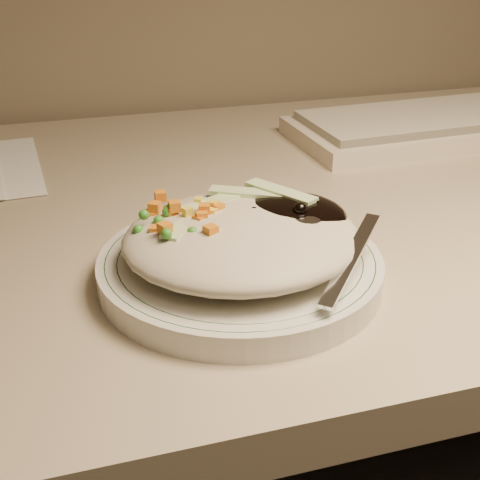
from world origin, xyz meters
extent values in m
cube|color=tan|center=(0.00, 1.38, 0.72)|extent=(1.40, 0.70, 0.04)
cylinder|color=silver|center=(-0.10, 1.21, 0.75)|extent=(0.23, 0.23, 0.02)
torus|color=#144723|center=(-0.10, 1.21, 0.76)|extent=(0.22, 0.22, 0.00)
torus|color=#144723|center=(-0.10, 1.21, 0.76)|extent=(0.20, 0.20, 0.00)
ellipsoid|color=#B1A68F|center=(-0.10, 1.20, 0.78)|extent=(0.19, 0.18, 0.04)
ellipsoid|color=black|center=(-0.05, 1.22, 0.79)|extent=(0.10, 0.09, 0.03)
ellipsoid|color=orange|center=(-0.14, 1.22, 0.78)|extent=(0.08, 0.08, 0.02)
sphere|color=black|center=(-0.08, 1.22, 0.79)|extent=(0.01, 0.01, 0.01)
sphere|color=black|center=(-0.05, 1.22, 0.79)|extent=(0.01, 0.01, 0.01)
sphere|color=black|center=(-0.03, 1.21, 0.80)|extent=(0.01, 0.01, 0.01)
sphere|color=black|center=(-0.04, 1.23, 0.79)|extent=(0.01, 0.01, 0.01)
sphere|color=black|center=(-0.05, 1.20, 0.80)|extent=(0.01, 0.01, 0.01)
sphere|color=black|center=(-0.06, 1.22, 0.79)|extent=(0.01, 0.01, 0.01)
sphere|color=black|center=(-0.05, 1.23, 0.79)|extent=(0.01, 0.01, 0.01)
cube|color=orange|center=(-0.15, 1.23, 0.80)|extent=(0.01, 0.01, 0.01)
cube|color=orange|center=(-0.13, 1.21, 0.79)|extent=(0.01, 0.01, 0.01)
cube|color=orange|center=(-0.16, 1.24, 0.80)|extent=(0.01, 0.01, 0.01)
cube|color=orange|center=(-0.12, 1.22, 0.80)|extent=(0.01, 0.01, 0.01)
cube|color=orange|center=(-0.13, 1.21, 0.80)|extent=(0.01, 0.01, 0.01)
cube|color=orange|center=(-0.16, 1.25, 0.79)|extent=(0.01, 0.01, 0.01)
cube|color=orange|center=(-0.15, 1.23, 0.80)|extent=(0.01, 0.01, 0.01)
cube|color=orange|center=(-0.13, 1.21, 0.80)|extent=(0.01, 0.01, 0.01)
cube|color=orange|center=(-0.11, 1.22, 0.80)|extent=(0.01, 0.01, 0.01)
cube|color=orange|center=(-0.15, 1.25, 0.80)|extent=(0.01, 0.01, 0.01)
cube|color=orange|center=(-0.16, 1.20, 0.80)|extent=(0.01, 0.01, 0.01)
cube|color=orange|center=(-0.13, 1.18, 0.80)|extent=(0.01, 0.01, 0.01)
cube|color=orange|center=(-0.16, 1.21, 0.79)|extent=(0.01, 0.01, 0.01)
cube|color=orange|center=(-0.16, 1.24, 0.79)|extent=(0.01, 0.01, 0.01)
sphere|color=#388C28|center=(-0.13, 1.22, 0.80)|extent=(0.01, 0.01, 0.01)
sphere|color=#388C28|center=(-0.16, 1.19, 0.80)|extent=(0.01, 0.01, 0.01)
sphere|color=#388C28|center=(-0.16, 1.22, 0.80)|extent=(0.01, 0.01, 0.01)
sphere|color=#388C28|center=(-0.17, 1.22, 0.80)|extent=(0.01, 0.01, 0.01)
sphere|color=#388C28|center=(-0.13, 1.23, 0.79)|extent=(0.01, 0.01, 0.01)
sphere|color=#388C28|center=(-0.12, 1.20, 0.79)|extent=(0.01, 0.01, 0.01)
sphere|color=#388C28|center=(-0.14, 1.22, 0.79)|extent=(0.01, 0.01, 0.01)
sphere|color=#388C28|center=(-0.15, 1.20, 0.79)|extent=(0.01, 0.01, 0.01)
sphere|color=#388C28|center=(-0.18, 1.22, 0.79)|extent=(0.01, 0.01, 0.01)
sphere|color=#388C28|center=(-0.15, 1.23, 0.80)|extent=(0.01, 0.01, 0.01)
sphere|color=#388C28|center=(-0.15, 1.23, 0.80)|extent=(0.01, 0.01, 0.01)
sphere|color=#388C28|center=(-0.16, 1.21, 0.79)|extent=(0.01, 0.01, 0.01)
sphere|color=#388C28|center=(-0.14, 1.19, 0.80)|extent=(0.01, 0.01, 0.01)
sphere|color=#388C28|center=(-0.11, 1.24, 0.79)|extent=(0.01, 0.01, 0.01)
cube|color=yellow|center=(-0.13, 1.23, 0.79)|extent=(0.01, 0.01, 0.01)
cube|color=yellow|center=(-0.12, 1.22, 0.80)|extent=(0.01, 0.01, 0.01)
cube|color=yellow|center=(-0.14, 1.23, 0.79)|extent=(0.01, 0.01, 0.01)
cube|color=yellow|center=(-0.14, 1.22, 0.80)|extent=(0.01, 0.01, 0.01)
cube|color=yellow|center=(-0.14, 1.22, 0.79)|extent=(0.01, 0.01, 0.01)
cube|color=yellow|center=(-0.11, 1.23, 0.80)|extent=(0.01, 0.01, 0.01)
cube|color=yellow|center=(-0.12, 1.24, 0.80)|extent=(0.01, 0.01, 0.01)
cube|color=yellow|center=(-0.13, 1.21, 0.79)|extent=(0.01, 0.01, 0.01)
cube|color=#B2D18C|center=(-0.11, 1.24, 0.80)|extent=(0.07, 0.04, 0.00)
cube|color=#B2D18C|center=(-0.08, 1.25, 0.80)|extent=(0.07, 0.05, 0.00)
cube|color=#B2D18C|center=(-0.14, 1.21, 0.80)|extent=(0.06, 0.06, 0.00)
cube|color=#B2D18C|center=(-0.05, 1.24, 0.80)|extent=(0.05, 0.07, 0.00)
cube|color=#B2D18C|center=(-0.09, 1.20, 0.79)|extent=(0.07, 0.03, 0.00)
ellipsoid|color=silver|center=(-0.05, 1.20, 0.79)|extent=(0.06, 0.06, 0.01)
cube|color=silver|center=(-0.03, 1.14, 0.78)|extent=(0.09, 0.09, 0.03)
cube|color=beige|center=(0.31, 1.51, 0.75)|extent=(0.47, 0.19, 0.02)
cube|color=beige|center=(0.31, 1.51, 0.77)|extent=(0.44, 0.16, 0.01)
camera|label=1|loc=(-0.24, 0.75, 1.02)|focal=50.00mm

